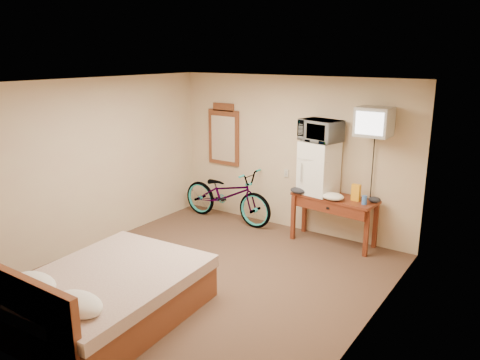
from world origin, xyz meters
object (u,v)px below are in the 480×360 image
at_px(wall_mirror, 224,135).
at_px(bicycle, 227,194).
at_px(desk, 333,205).
at_px(mini_fridge, 319,168).
at_px(microwave, 321,131).
at_px(crt_television, 374,122).
at_px(bed, 104,296).
at_px(blue_cup, 364,200).

xyz_separation_m(wall_mirror, bicycle, (0.29, -0.32, -0.96)).
relative_size(desk, mini_fridge, 1.63).
distance_m(microwave, crt_television, 0.83).
distance_m(microwave, bed, 3.82).
distance_m(bicycle, bed, 3.41).
bearing_deg(microwave, desk, 2.98).
relative_size(desk, bicycle, 0.73).
relative_size(desk, wall_mirror, 1.21).
xyz_separation_m(blue_cup, wall_mirror, (-2.73, 0.35, 0.62)).
height_order(desk, bed, bed).
relative_size(crt_television, bed, 0.27).
relative_size(wall_mirror, bed, 0.51).
relative_size(blue_cup, bed, 0.06).
xyz_separation_m(crt_television, bed, (-1.71, -3.40, -1.63)).
bearing_deg(bicycle, blue_cup, -89.64).
bearing_deg(mini_fridge, blue_cup, -9.78).
relative_size(microwave, bicycle, 0.33).
distance_m(desk, blue_cup, 0.54).
bearing_deg(blue_cup, wall_mirror, 172.68).
relative_size(desk, bed, 0.61).
bearing_deg(desk, wall_mirror, 173.08).
bearing_deg(microwave, bed, -90.77).
bearing_deg(desk, mini_fridge, 169.08).
height_order(mini_fridge, wall_mirror, wall_mirror).
xyz_separation_m(mini_fridge, crt_television, (0.81, -0.04, 0.77)).
height_order(desk, mini_fridge, mini_fridge).
height_order(mini_fridge, blue_cup, mini_fridge).
bearing_deg(bicycle, desk, -87.44).
xyz_separation_m(microwave, wall_mirror, (-1.94, 0.21, -0.28)).
height_order(crt_television, wall_mirror, crt_television).
xyz_separation_m(desk, crt_television, (0.52, 0.02, 1.30)).
bearing_deg(bed, crt_television, 63.27).
xyz_separation_m(microwave, bicycle, (-1.65, -0.11, -1.25)).
bearing_deg(bed, wall_mirror, 105.94).
bearing_deg(mini_fridge, desk, -10.92).
height_order(microwave, bicycle, microwave).
xyz_separation_m(mini_fridge, microwave, (0.00, 0.00, 0.57)).
bearing_deg(mini_fridge, wall_mirror, 173.68).
height_order(wall_mirror, bicycle, wall_mirror).
distance_m(wall_mirror, bicycle, 1.06).
bearing_deg(microwave, mini_fridge, -109.78).
height_order(mini_fridge, bicycle, mini_fridge).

